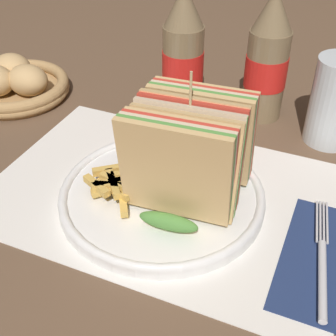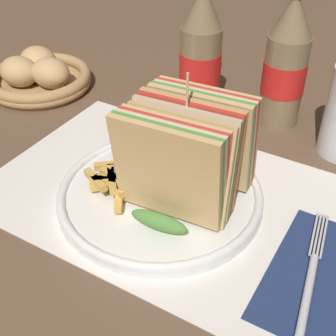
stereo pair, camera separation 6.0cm
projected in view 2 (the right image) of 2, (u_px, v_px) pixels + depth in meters
ground_plane at (145, 199)px, 0.61m from camera, size 4.00×4.00×0.00m
placemat at (166, 194)px, 0.62m from camera, size 0.47×0.31×0.00m
plate_main at (160, 194)px, 0.61m from camera, size 0.27×0.27×0.02m
club_sandwich at (186, 155)px, 0.55m from camera, size 0.13×0.16×0.17m
fries_pile at (121, 180)px, 0.60m from camera, size 0.10×0.10×0.02m
napkin at (333, 281)px, 0.50m from camera, size 0.13×0.19×0.00m
fork at (310, 281)px, 0.50m from camera, size 0.04×0.18×0.01m
coke_bottle_near at (201, 55)px, 0.74m from camera, size 0.07×0.07×0.23m
coke_bottle_far at (286, 64)px, 0.71m from camera, size 0.07×0.07×0.23m
bread_basket at (39, 77)px, 0.85m from camera, size 0.19×0.19×0.07m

